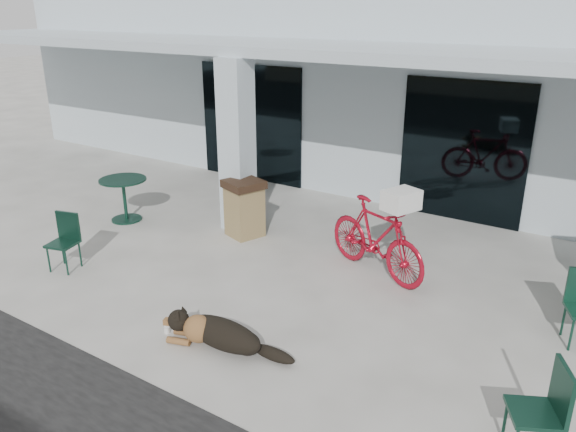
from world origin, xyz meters
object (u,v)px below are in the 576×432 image
Objects in this scene: cafe_chair_far_b at (534,412)px; trash_receptacle at (244,208)px; bicycle at (376,238)px; dog at (223,333)px; cafe_table_near at (125,200)px; cafe_chair_near at (62,243)px.

trash_receptacle reaches higher than cafe_chair_far_b.
bicycle is 3.00m from dog.
cafe_table_near is 0.86× the size of trash_receptacle.
cafe_chair_far_b is at bearing -16.25° from cafe_chair_near.
dog is 3.63m from trash_receptacle.
trash_receptacle is (-1.98, 3.03, 0.31)m from dog.
cafe_table_near is at bearing -132.63° from cafe_chair_far_b.
bicycle reaches higher than cafe_chair_far_b.
trash_receptacle is at bearing -144.58° from cafe_chair_far_b.
bicycle reaches higher than dog.
cafe_chair_far_b is 6.16m from trash_receptacle.
cafe_chair_near reaches higher than cafe_table_near.
cafe_table_near is 2.23m from cafe_chair_near.
cafe_chair_near is at bearing 142.95° from bicycle.
dog is at bearing -28.34° from cafe_table_near.
dog is at bearing -56.85° from trash_receptacle.
cafe_table_near is at bearing 133.75° from dog.
cafe_chair_near is at bearing -66.43° from cafe_table_near.
bicycle is at bearing 6.00° from cafe_table_near.
cafe_chair_far_b reaches higher than dog.
trash_receptacle is at bearing 45.38° from cafe_chair_near.
cafe_table_near is 0.91× the size of cafe_chair_far_b.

